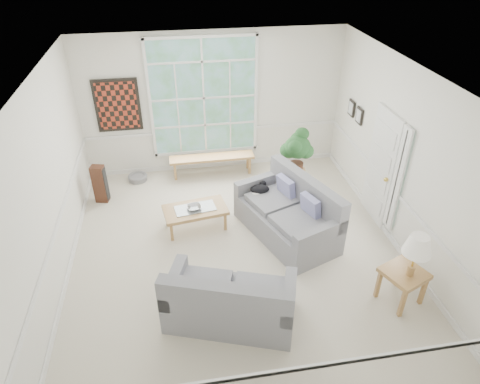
{
  "coord_description": "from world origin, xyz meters",
  "views": [
    {
      "loc": [
        -0.87,
        -5.55,
        4.81
      ],
      "look_at": [
        0.1,
        0.2,
        1.05
      ],
      "focal_mm": 32.0,
      "sensor_mm": 36.0,
      "label": 1
    }
  ],
  "objects_px": {
    "loveseat_right": "(287,210)",
    "loveseat_front": "(230,293)",
    "end_table": "(292,185)",
    "side_table": "(401,286)",
    "coffee_table": "(196,218)"
  },
  "relations": [
    {
      "from": "loveseat_front",
      "to": "coffee_table",
      "type": "relative_size",
      "value": 1.57
    },
    {
      "from": "loveseat_right",
      "to": "side_table",
      "type": "xyz_separation_m",
      "value": [
        1.25,
        -1.81,
        -0.24
      ]
    },
    {
      "from": "loveseat_right",
      "to": "loveseat_front",
      "type": "bearing_deg",
      "value": -147.25
    },
    {
      "from": "coffee_table",
      "to": "end_table",
      "type": "xyz_separation_m",
      "value": [
        2.0,
        0.72,
        0.05
      ]
    },
    {
      "from": "end_table",
      "to": "side_table",
      "type": "bearing_deg",
      "value": -74.82
    },
    {
      "from": "coffee_table",
      "to": "side_table",
      "type": "height_order",
      "value": "side_table"
    },
    {
      "from": "coffee_table",
      "to": "loveseat_right",
      "type": "bearing_deg",
      "value": -25.21
    },
    {
      "from": "loveseat_front",
      "to": "side_table",
      "type": "relative_size",
      "value": 3.12
    },
    {
      "from": "loveseat_front",
      "to": "loveseat_right",
      "type": "bearing_deg",
      "value": 73.05
    },
    {
      "from": "coffee_table",
      "to": "loveseat_front",
      "type": "bearing_deg",
      "value": -90.46
    },
    {
      "from": "loveseat_right",
      "to": "loveseat_front",
      "type": "relative_size",
      "value": 1.11
    },
    {
      "from": "loveseat_front",
      "to": "coffee_table",
      "type": "bearing_deg",
      "value": 117.28
    },
    {
      "from": "loveseat_front",
      "to": "end_table",
      "type": "relative_size",
      "value": 3.36
    },
    {
      "from": "loveseat_front",
      "to": "coffee_table",
      "type": "height_order",
      "value": "loveseat_front"
    },
    {
      "from": "loveseat_right",
      "to": "end_table",
      "type": "height_order",
      "value": "loveseat_right"
    }
  ]
}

